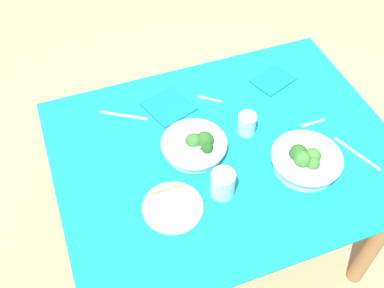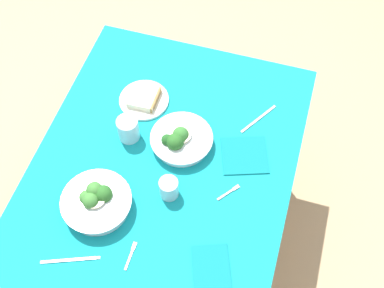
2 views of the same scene
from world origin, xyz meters
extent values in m
plane|color=tan|center=(0.00, 0.00, 0.00)|extent=(6.00, 6.00, 0.00)
cube|color=teal|center=(0.00, 0.00, 0.70)|extent=(1.26, 0.98, 0.01)
cube|color=#9E7547|center=(0.00, 0.00, 0.69)|extent=(1.22, 0.95, 0.02)
cylinder|color=#9E7547|center=(0.52, -0.38, 0.34)|extent=(0.07, 0.07, 0.68)
cylinder|color=#9E7547|center=(0.52, 0.38, 0.34)|extent=(0.07, 0.07, 0.68)
cylinder|color=white|center=(-0.23, 0.17, 0.73)|extent=(0.22, 0.22, 0.05)
cylinder|color=white|center=(-0.23, 0.17, 0.76)|extent=(0.25, 0.25, 0.01)
sphere|color=#3D7A33|center=(-0.20, 0.18, 0.78)|extent=(0.06, 0.06, 0.06)
sphere|color=#3D7A33|center=(-0.24, 0.18, 0.78)|extent=(0.06, 0.06, 0.06)
sphere|color=#3D7A33|center=(-0.23, 0.20, 0.77)|extent=(0.05, 0.05, 0.05)
sphere|color=#286023|center=(-0.20, 0.15, 0.77)|extent=(0.07, 0.07, 0.07)
cylinder|color=beige|center=(-0.23, 0.17, 0.78)|extent=(0.08, 0.08, 0.01)
cylinder|color=white|center=(0.12, -0.04, 0.73)|extent=(0.22, 0.22, 0.04)
cylinder|color=white|center=(0.12, -0.04, 0.75)|extent=(0.24, 0.24, 0.01)
sphere|color=#1E511E|center=(0.08, 0.01, 0.76)|extent=(0.04, 0.04, 0.04)
sphere|color=#33702D|center=(0.12, -0.04, 0.76)|extent=(0.06, 0.06, 0.06)
sphere|color=#1E511E|center=(0.10, -0.02, 0.76)|extent=(0.05, 0.05, 0.05)
sphere|color=#286023|center=(0.10, -0.04, 0.76)|extent=(0.05, 0.05, 0.05)
sphere|color=#286023|center=(0.08, -0.03, 0.77)|extent=(0.07, 0.07, 0.07)
cylinder|color=beige|center=(0.12, -0.04, 0.76)|extent=(0.08, 0.08, 0.01)
cylinder|color=silver|center=(0.27, 0.17, 0.71)|extent=(0.20, 0.20, 0.01)
cube|color=beige|center=(0.27, 0.17, 0.73)|extent=(0.12, 0.12, 0.03)
cube|color=#9E703D|center=(0.27, 0.12, 0.73)|extent=(0.12, 0.01, 0.03)
cylinder|color=silver|center=(0.09, 0.17, 0.76)|extent=(0.08, 0.08, 0.10)
cylinder|color=silver|center=(-0.10, -0.06, 0.75)|extent=(0.07, 0.07, 0.08)
cube|color=#B7B7BC|center=(-0.38, -0.01, 0.71)|extent=(0.07, 0.01, 0.00)
cube|color=#B7B7BC|center=(-0.33, -0.01, 0.71)|extent=(0.03, 0.01, 0.00)
cube|color=#B7B7BC|center=(-0.05, -0.26, 0.71)|extent=(0.06, 0.05, 0.00)
cube|color=#B7B7BC|center=(-0.01, -0.29, 0.71)|extent=(0.03, 0.03, 0.00)
cube|color=#B7B7BC|center=(0.32, -0.30, 0.71)|extent=(0.17, 0.11, 0.00)
cube|color=#B7B7BC|center=(-0.44, 0.18, 0.71)|extent=(0.08, 0.19, 0.00)
cube|color=#0F777D|center=(0.13, -0.29, 0.71)|extent=(0.21, 0.22, 0.01)
cube|color=#0F777D|center=(-0.33, -0.28, 0.71)|extent=(0.20, 0.18, 0.01)
camera|label=1|loc=(0.49, 0.96, 2.02)|focal=42.87mm
camera|label=2|loc=(-0.86, -0.37, 2.35)|focal=46.60mm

